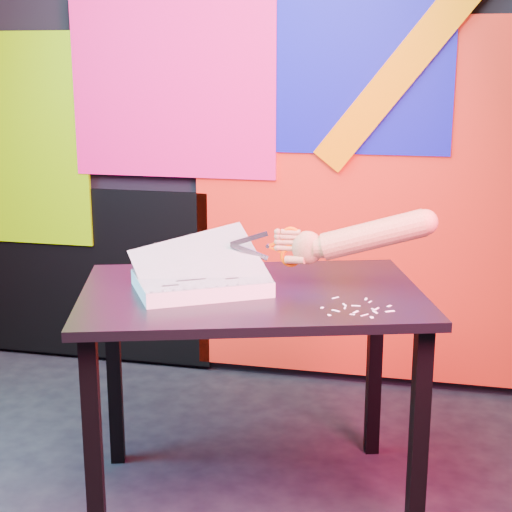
# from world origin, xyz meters

# --- Properties ---
(room) EXTENTS (3.01, 3.01, 2.71)m
(room) POSITION_xyz_m (0.00, 0.00, 1.35)
(room) COLOR black
(room) RESTS_ON ground
(backdrop) EXTENTS (2.88, 0.05, 2.08)m
(backdrop) POSITION_xyz_m (0.06, 1.46, 0.96)
(backdrop) COLOR red
(backdrop) RESTS_ON ground
(work_table) EXTENTS (1.25, 1.02, 0.75)m
(work_table) POSITION_xyz_m (0.36, 0.40, 0.65)
(work_table) COLOR black
(work_table) RESTS_ON ground
(printout_stack) EXTENTS (0.50, 0.46, 0.21)m
(printout_stack) POSITION_xyz_m (0.20, 0.37, 0.78)
(printout_stack) COLOR white
(printout_stack) RESTS_ON work_table
(scissors) EXTENTS (0.24, 0.02, 0.13)m
(scissors) POSITION_xyz_m (0.46, 0.47, 0.88)
(scissors) COLOR silver
(scissors) RESTS_ON printout_stack
(hand_forearm) EXTENTS (0.50, 0.10, 0.19)m
(hand_forearm) POSITION_xyz_m (0.70, 0.48, 0.93)
(hand_forearm) COLOR tan
(hand_forearm) RESTS_ON work_table
(paper_clippings) EXTENTS (0.22, 0.20, 0.00)m
(paper_clippings) POSITION_xyz_m (0.72, 0.29, 0.75)
(paper_clippings) COLOR white
(paper_clippings) RESTS_ON work_table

